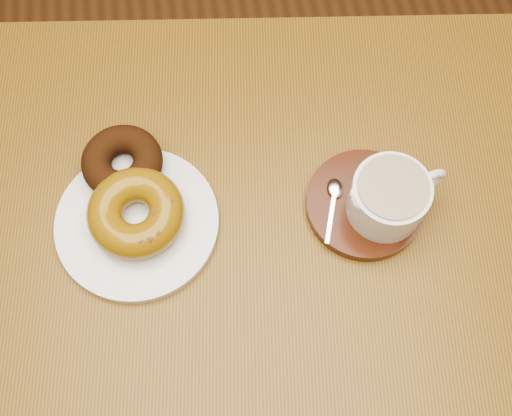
{
  "coord_description": "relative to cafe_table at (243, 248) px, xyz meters",
  "views": [
    {
      "loc": [
        0.23,
        -0.13,
        1.59
      ],
      "look_at": [
        0.27,
        0.19,
        0.83
      ],
      "focal_mm": 45.0,
      "sensor_mm": 36.0,
      "label": 1
    }
  ],
  "objects": [
    {
      "name": "cafe_table",
      "position": [
        0.0,
        0.0,
        0.0
      ],
      "size": [
        0.93,
        0.74,
        0.81
      ],
      "rotation": [
        0.0,
        0.0,
        -0.11
      ],
      "color": "brown",
      "rests_on": "ground"
    },
    {
      "name": "donut_plate",
      "position": [
        -0.14,
        0.01,
        0.14
      ],
      "size": [
        0.25,
        0.25,
        0.01
      ],
      "primitive_type": "cylinder",
      "rotation": [
        0.0,
        0.0,
        0.17
      ],
      "color": "white",
      "rests_on": "cafe_table"
    },
    {
      "name": "donut_cinnamon",
      "position": [
        -0.15,
        0.08,
        0.16
      ],
      "size": [
        0.12,
        0.12,
        0.04
      ],
      "primitive_type": "torus",
      "rotation": [
        0.0,
        0.0,
        -0.18
      ],
      "color": "black",
      "rests_on": "donut_plate"
    },
    {
      "name": "donut_caramel",
      "position": [
        -0.13,
        0.01,
        0.16
      ],
      "size": [
        0.15,
        0.15,
        0.05
      ],
      "rotation": [
        0.0,
        0.0,
        -0.23
      ],
      "color": "#8B650F",
      "rests_on": "donut_plate"
    },
    {
      "name": "saucer",
      "position": [
        0.16,
        -0.01,
        0.14
      ],
      "size": [
        0.17,
        0.17,
        0.02
      ],
      "primitive_type": "cylinder",
      "rotation": [
        0.0,
        0.0,
        0.11
      ],
      "color": "#3B1508",
      "rests_on": "cafe_table"
    },
    {
      "name": "coffee_cup",
      "position": [
        0.19,
        -0.02,
        0.18
      ],
      "size": [
        0.13,
        0.1,
        0.07
      ],
      "rotation": [
        0.0,
        0.0,
        0.27
      ],
      "color": "white",
      "rests_on": "saucer"
    },
    {
      "name": "teaspoon",
      "position": [
        0.12,
        0.01,
        0.15
      ],
      "size": [
        0.04,
        0.09,
        0.01
      ],
      "rotation": [
        0.0,
        0.0,
        -0.32
      ],
      "color": "silver",
      "rests_on": "saucer"
    }
  ]
}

